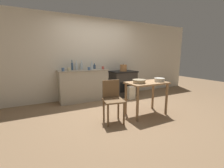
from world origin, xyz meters
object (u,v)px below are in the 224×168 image
at_px(stock_pot, 123,68).
at_px(mixing_bowl_large, 159,80).
at_px(bottle_center_left, 94,67).
at_px(bottle_center, 76,66).
at_px(flour_sack, 131,93).
at_px(cup_center_right, 69,69).
at_px(bottle_mid_left, 92,66).
at_px(cup_far_right, 89,69).
at_px(stove, 123,83).
at_px(work_table, 147,88).
at_px(mixing_bowl_small, 139,81).
at_px(bottle_far_left, 81,66).
at_px(cup_right, 63,69).
at_px(cup_mid_right, 103,68).
at_px(chair, 113,99).
at_px(bottle_left, 72,66).

distance_m(stock_pot, mixing_bowl_large, 1.73).
relative_size(bottle_center_left, bottle_center, 0.62).
bearing_deg(flour_sack, mixing_bowl_large, -94.52).
height_order(stock_pot, cup_center_right, stock_pot).
xyz_separation_m(bottle_mid_left, cup_far_right, (-0.15, -0.18, -0.06)).
bearing_deg(cup_far_right, stove, 5.27).
bearing_deg(bottle_center, work_table, -58.70).
xyz_separation_m(mixing_bowl_small, bottle_far_left, (-0.74, 1.94, 0.24)).
relative_size(mixing_bowl_large, cup_right, 2.61).
relative_size(stove, mixing_bowl_large, 3.60).
height_order(bottle_far_left, bottle_center_left, bottle_far_left).
distance_m(mixing_bowl_large, cup_mid_right, 1.85).
distance_m(work_table, bottle_center, 2.23).
bearing_deg(cup_mid_right, chair, -106.96).
bearing_deg(bottle_far_left, cup_center_right, -142.88).
bearing_deg(work_table, cup_right, 134.69).
height_order(work_table, cup_far_right, cup_far_right).
relative_size(bottle_center, cup_mid_right, 3.09).
bearing_deg(bottle_mid_left, cup_mid_right, -25.01).
bearing_deg(cup_center_right, cup_right, 173.49).
bearing_deg(bottle_center_left, mixing_bowl_large, -67.32).
height_order(stove, cup_right, cup_right).
bearing_deg(work_table, chair, 178.68).
bearing_deg(bottle_far_left, stock_pot, -11.32).
bearing_deg(cup_center_right, cup_mid_right, 3.00).
bearing_deg(cup_right, stove, 3.29).
relative_size(flour_sack, bottle_far_left, 1.52).
bearing_deg(bottle_mid_left, chair, -95.96).
bearing_deg(mixing_bowl_small, cup_mid_right, 95.04).
distance_m(bottle_left, bottle_center_left, 0.74).
distance_m(chair, cup_right, 1.80).
distance_m(bottle_mid_left, cup_center_right, 0.76).
height_order(stock_pot, bottle_center, bottle_center).
bearing_deg(cup_mid_right, stove, 5.60).
relative_size(bottle_mid_left, cup_right, 2.84).
height_order(bottle_left, bottle_center, bottle_left).
xyz_separation_m(mixing_bowl_large, bottle_left, (-1.58, 1.91, 0.25)).
height_order(chair, cup_far_right, cup_far_right).
height_order(work_table, mixing_bowl_small, mixing_bowl_small).
distance_m(stock_pot, cup_center_right, 1.80).
height_order(stock_pot, mixing_bowl_large, stock_pot).
bearing_deg(mixing_bowl_large, flour_sack, 85.48).
relative_size(bottle_center_left, cup_right, 1.89).
bearing_deg(bottle_center, bottle_mid_left, -12.37).
xyz_separation_m(mixing_bowl_small, bottle_center, (-0.91, 1.89, 0.24)).
bearing_deg(cup_center_right, mixing_bowl_small, -53.29).
height_order(work_table, chair, chair).
xyz_separation_m(bottle_far_left, cup_far_right, (0.13, -0.32, -0.06)).
xyz_separation_m(work_table, bottle_left, (-1.27, 1.83, 0.44)).
height_order(mixing_bowl_small, bottle_left, bottle_left).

